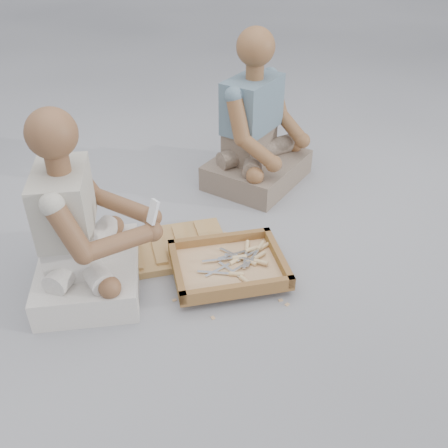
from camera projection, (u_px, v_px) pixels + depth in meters
name	position (u px, v px, depth m)	size (l,w,h in m)	color
ground	(243.00, 289.00, 2.37)	(60.00, 60.00, 0.00)	#A0A0A5
carved_panel	(171.00, 248.00, 2.61)	(0.58, 0.39, 0.04)	#AC7742
tool_tray	(228.00, 266.00, 2.41)	(0.60, 0.51, 0.07)	brown
chisel_0	(256.00, 258.00, 2.45)	(0.21, 0.09, 0.02)	white
chisel_1	(232.00, 262.00, 2.43)	(0.22, 0.08, 0.02)	white
chisel_2	(235.00, 258.00, 2.44)	(0.22, 0.06, 0.02)	white
chisel_3	(259.00, 248.00, 2.50)	(0.17, 0.16, 0.02)	white
chisel_4	(248.00, 250.00, 2.49)	(0.22, 0.03, 0.02)	white
chisel_5	(256.00, 261.00, 2.41)	(0.17, 0.16, 0.02)	white
chisel_6	(261.00, 248.00, 2.52)	(0.21, 0.09, 0.02)	white
chisel_7	(247.00, 260.00, 2.44)	(0.13, 0.20, 0.02)	white
chisel_8	(232.00, 274.00, 2.35)	(0.20, 0.12, 0.02)	white
chisel_9	(247.00, 248.00, 2.51)	(0.12, 0.20, 0.02)	white
chisel_10	(242.00, 278.00, 2.32)	(0.09, 0.21, 0.02)	white
wood_chip_0	(181.00, 278.00, 2.43)	(0.02, 0.01, 0.00)	tan
wood_chip_1	(174.00, 300.00, 2.30)	(0.02, 0.01, 0.00)	tan
wood_chip_2	(151.00, 259.00, 2.56)	(0.02, 0.01, 0.00)	tan
wood_chip_3	(202.00, 270.00, 2.49)	(0.02, 0.01, 0.00)	tan
wood_chip_4	(234.00, 279.00, 2.43)	(0.02, 0.01, 0.00)	tan
wood_chip_5	(213.00, 318.00, 2.21)	(0.02, 0.01, 0.00)	tan
wood_chip_6	(238.00, 278.00, 2.43)	(0.02, 0.01, 0.00)	tan
wood_chip_7	(253.00, 238.00, 2.71)	(0.02, 0.01, 0.00)	tan
wood_chip_8	(225.00, 233.00, 2.75)	(0.02, 0.01, 0.00)	tan
wood_chip_9	(199.00, 294.00, 2.34)	(0.02, 0.01, 0.00)	tan
wood_chip_10	(202.00, 279.00, 2.42)	(0.02, 0.01, 0.00)	tan
wood_chip_11	(253.00, 265.00, 2.51)	(0.02, 0.01, 0.00)	tan
wood_chip_12	(287.00, 305.00, 2.28)	(0.02, 0.01, 0.00)	tan
wood_chip_13	(281.00, 300.00, 2.30)	(0.02, 0.01, 0.00)	tan
wood_chip_14	(199.00, 251.00, 2.61)	(0.02, 0.01, 0.00)	tan
craftsman	(81.00, 234.00, 2.22)	(0.65, 0.66, 0.89)	beige
companion	(257.00, 135.00, 3.07)	(0.78, 0.75, 0.95)	gray
mobile_phone	(153.00, 212.00, 2.14)	(0.06, 0.06, 0.11)	white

